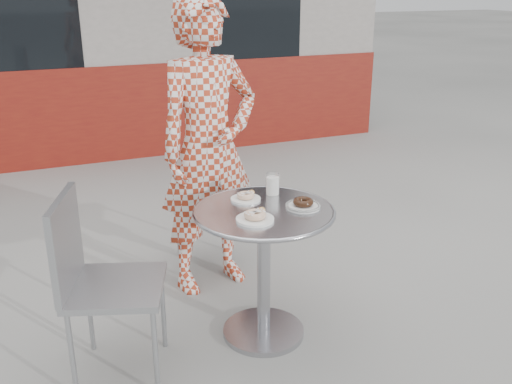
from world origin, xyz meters
name	(u,v)px	position (x,y,z in m)	size (l,w,h in m)	color
ground	(263,337)	(0.00, 0.00, 0.00)	(60.00, 60.00, 0.00)	gray
storefront	(93,8)	(0.00, 5.56, 1.49)	(6.02, 4.55, 3.00)	gray
bistro_table	(264,242)	(0.01, 0.03, 0.55)	(0.72, 0.72, 0.73)	#B8B7BC
chair_far	(204,229)	(-0.02, 0.95, 0.25)	(0.46, 0.47, 0.81)	#9DA0A4
chair_left	(117,321)	(-0.76, 0.02, 0.28)	(0.56, 0.55, 0.91)	#9DA0A4
seated_person	(209,148)	(-0.05, 0.70, 0.88)	(0.64, 0.42, 1.76)	#A43119
plate_far	(246,197)	(-0.02, 0.20, 0.75)	(0.16, 0.16, 0.04)	white
plate_near	(255,217)	(-0.08, -0.08, 0.75)	(0.18, 0.18, 0.05)	white
plate_checker	(303,205)	(0.21, -0.02, 0.74)	(0.18, 0.18, 0.05)	white
milk_cup	(273,185)	(0.14, 0.22, 0.78)	(0.07, 0.07, 0.12)	white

